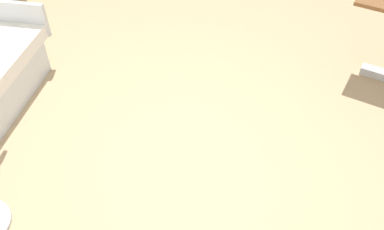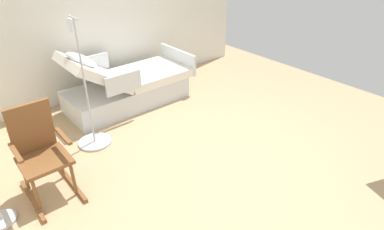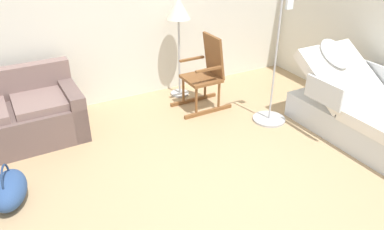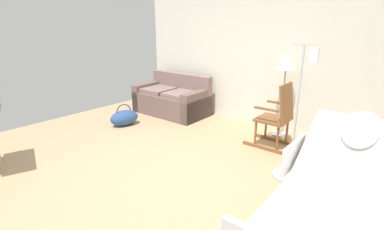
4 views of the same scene
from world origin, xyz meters
name	(u,v)px [view 4 (image 4 of 4)]	position (x,y,z in m)	size (l,w,h in m)	color
ground_plane	(160,177)	(0.00, 0.00, 0.00)	(6.83, 6.83, 0.00)	tan
back_wall	(263,55)	(0.00, 2.74, 1.35)	(5.66, 0.10, 2.70)	silver
hospital_bed	(334,215)	(2.04, 0.13, 0.31)	(1.06, 2.08, 1.11)	silver
couch	(172,100)	(-1.79, 2.12, 0.31)	(1.62, 0.88, 0.85)	#68534F
rocking_chair	(277,117)	(0.74, 1.86, 0.50)	(0.77, 0.51, 1.05)	brown
floor_lamp	(286,66)	(0.59, 2.40, 1.23)	(0.34, 0.34, 1.48)	#B2B5BA
duffel_bag	(124,118)	(-1.97, 0.95, 0.15)	(0.44, 0.62, 0.43)	#2D4C84
iv_pole	(292,160)	(1.31, 1.08, 0.25)	(0.44, 0.44, 1.69)	#B2B5BA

